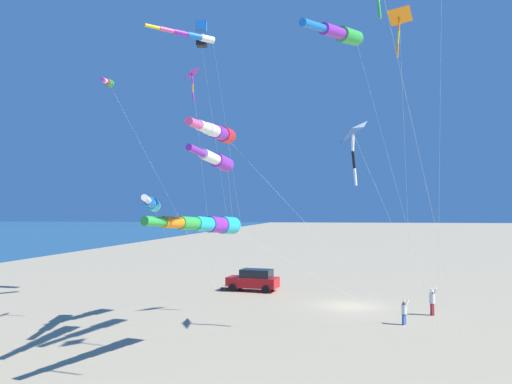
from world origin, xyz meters
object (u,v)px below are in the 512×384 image
(person_child_green_jacket, at_px, (404,311))
(kite_delta_black_fish_shape, at_px, (352,133))
(kite_delta_red_high_left, at_px, (399,18))
(kite_windsock_striped_overhead, at_px, (190,35))
(kite_windsock_orange_high_right, at_px, (216,160))
(kite_windsock_checkered_midright, at_px, (207,224))
(kite_delta_magenta_far_left, at_px, (192,75))
(kite_windsock_purple_drifting, at_px, (217,132))
(kite_windsock_blue_topmost, at_px, (341,34))
(cooler_box, at_px, (224,289))
(person_adult_flyer, at_px, (432,300))
(parked_car, at_px, (254,280))
(kite_windsock_long_streamer_right, at_px, (152,203))
(kite_windsock_teal_far_right, at_px, (108,82))
(kite_box_yellow_midlevel, at_px, (202,34))

(person_child_green_jacket, distance_m, kite_delta_black_fish_shape, 11.14)
(kite_delta_red_high_left, relative_size, kite_windsock_striped_overhead, 0.96)
(kite_delta_red_high_left, distance_m, kite_windsock_orange_high_right, 14.13)
(kite_windsock_checkered_midright, xyz_separation_m, kite_delta_magenta_far_left, (2.52, -5.84, 8.59))
(kite_windsock_purple_drifting, bearing_deg, kite_delta_magenta_far_left, -58.62)
(person_child_green_jacket, xyz_separation_m, kite_windsock_blue_topmost, (3.68, 5.57, 14.93))
(kite_delta_black_fish_shape, relative_size, kite_windsock_purple_drifting, 1.03)
(cooler_box, bearing_deg, person_adult_flyer, 154.42)
(kite_delta_magenta_far_left, bearing_deg, kite_windsock_blue_topmost, 163.47)
(parked_car, distance_m, kite_windsock_long_streamer_right, 16.33)
(kite_windsock_long_streamer_right, height_order, kite_delta_magenta_far_left, kite_delta_magenta_far_left)
(parked_car, relative_size, person_child_green_jacket, 3.02)
(cooler_box, bearing_deg, kite_delta_red_high_left, 141.45)
(kite_delta_black_fish_shape, height_order, kite_windsock_blue_topmost, kite_windsock_blue_topmost)
(parked_car, relative_size, kite_delta_red_high_left, 0.24)
(person_child_green_jacket, distance_m, kite_windsock_checkered_midright, 14.21)
(kite_windsock_blue_topmost, bearing_deg, kite_windsock_teal_far_right, -16.83)
(kite_windsock_blue_topmost, bearing_deg, person_child_green_jacket, -123.43)
(kite_box_yellow_midlevel, bearing_deg, parked_car, -132.24)
(kite_windsock_checkered_midright, relative_size, kite_delta_black_fish_shape, 1.20)
(kite_windsock_purple_drifting, bearing_deg, kite_delta_black_fish_shape, -148.61)
(cooler_box, height_order, kite_windsock_striped_overhead, kite_windsock_striped_overhead)
(kite_box_yellow_midlevel, height_order, kite_delta_black_fish_shape, kite_box_yellow_midlevel)
(cooler_box, relative_size, kite_windsock_checkered_midright, 0.04)
(kite_windsock_long_streamer_right, height_order, kite_windsock_striped_overhead, kite_windsock_striped_overhead)
(kite_windsock_checkered_midright, distance_m, kite_windsock_purple_drifting, 4.78)
(kite_box_yellow_midlevel, xyz_separation_m, kite_delta_black_fish_shape, (-11.42, 10.23, -9.90))
(kite_windsock_checkered_midright, height_order, kite_windsock_striped_overhead, kite_windsock_striped_overhead)
(person_adult_flyer, relative_size, kite_windsock_checkered_midright, 0.13)
(kite_windsock_long_streamer_right, relative_size, kite_windsock_striped_overhead, 0.88)
(kite_windsock_purple_drifting, relative_size, kite_windsock_orange_high_right, 0.70)
(kite_delta_black_fish_shape, bearing_deg, kite_windsock_orange_high_right, -11.88)
(kite_delta_red_high_left, bearing_deg, kite_windsock_striped_overhead, -13.79)
(parked_car, height_order, person_child_green_jacket, parked_car)
(kite_windsock_purple_drifting, distance_m, kite_windsock_orange_high_right, 6.00)
(cooler_box, height_order, kite_delta_red_high_left, kite_delta_red_high_left)
(kite_delta_red_high_left, distance_m, kite_windsock_teal_far_right, 18.70)
(cooler_box, bearing_deg, kite_delta_magenta_far_left, 94.48)
(kite_windsock_long_streamer_right, relative_size, kite_delta_red_high_left, 0.91)
(kite_windsock_orange_high_right, bearing_deg, parked_car, -91.38)
(kite_delta_red_high_left, relative_size, kite_windsock_blue_topmost, 1.15)
(cooler_box, bearing_deg, kite_windsock_teal_far_right, 66.21)
(kite_box_yellow_midlevel, bearing_deg, kite_windsock_orange_high_right, 111.10)
(parked_car, xyz_separation_m, kite_box_yellow_midlevel, (3.59, 3.95, 20.00))
(kite_delta_magenta_far_left, bearing_deg, kite_windsock_long_streamer_right, 16.18)
(kite_delta_black_fish_shape, bearing_deg, person_child_green_jacket, -134.32)
(kite_windsock_teal_far_right, bearing_deg, kite_delta_black_fish_shape, 172.44)
(cooler_box, distance_m, kite_windsock_orange_high_right, 15.52)
(kite_delta_red_high_left, relative_size, kite_delta_magenta_far_left, 1.26)
(parked_car, distance_m, kite_windsock_purple_drifting, 20.68)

